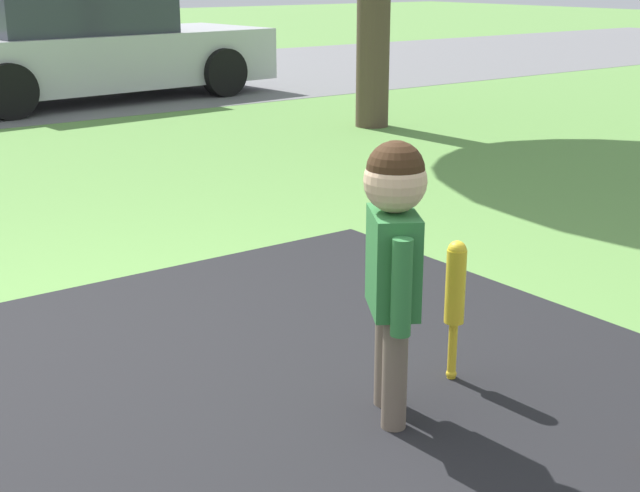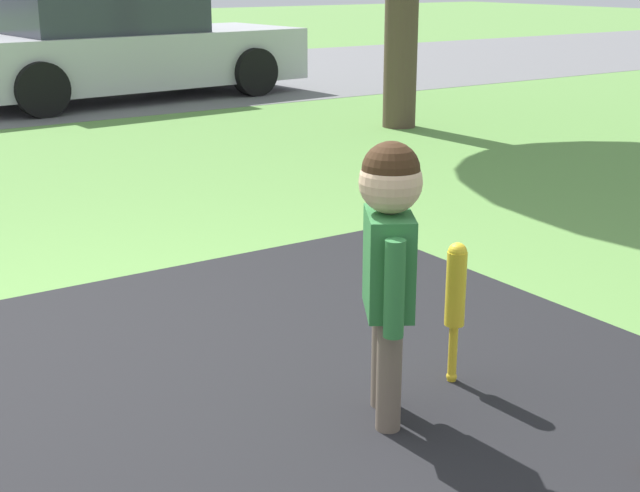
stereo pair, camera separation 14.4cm
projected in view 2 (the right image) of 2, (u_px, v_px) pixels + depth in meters
ground_plane at (58, 384)px, 3.28m from camera, size 60.00×60.00×0.00m
child at (389, 244)px, 2.85m from camera, size 0.26×0.34×0.95m
baseball_bat at (456, 293)px, 3.20m from camera, size 0.07×0.07×0.54m
parked_car at (117, 49)px, 10.41m from camera, size 4.40×2.10×1.23m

